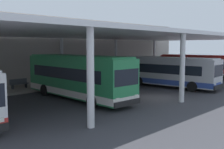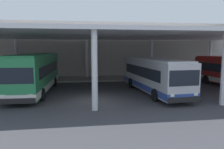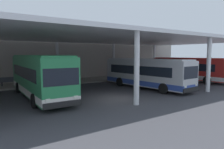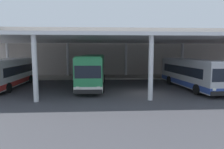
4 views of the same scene
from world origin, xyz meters
name	(u,v)px [view 2 (image 2 of 4)]	position (x,y,z in m)	size (l,w,h in m)	color
ground_plane	(93,101)	(0.00, 0.00, 0.00)	(200.00, 200.00, 0.00)	#3D3D42
platform_kerb	(88,79)	(0.00, 11.75, 0.09)	(42.00, 4.50, 0.18)	gray
station_building_facade	(86,50)	(0.00, 15.00, 3.91)	(48.00, 1.60, 7.83)	#ADA399
canopy_shelter	(89,36)	(0.00, 5.50, 5.29)	(40.00, 17.00, 5.55)	silver
bus_second_bay	(36,73)	(-5.00, 4.17, 1.84)	(2.97, 11.40, 3.57)	#28844C
bus_middle_bay	(153,75)	(5.75, 2.45, 1.66)	(3.31, 10.69, 3.17)	#B7B7BC
bench_waiting	(38,75)	(-6.26, 11.82, 0.66)	(1.80, 0.45, 0.92)	#4C515B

